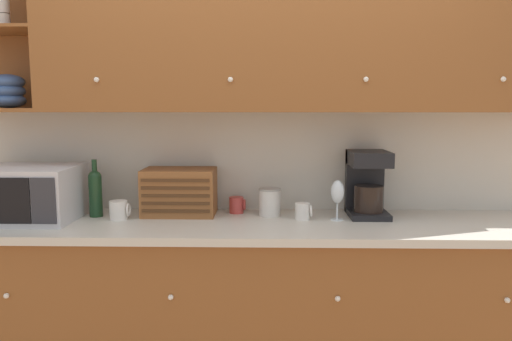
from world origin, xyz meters
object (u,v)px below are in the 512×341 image
object	(u,v)px
microwave	(24,193)
mug_patterned_third	(119,210)
wine_bottle	(95,191)
storage_canister	(270,202)
coffee_maker	(367,182)
mug	(237,205)
bread_box	(180,192)
mug_blue_second	(303,211)
wine_glass	(337,193)

from	to	relation	value
microwave	mug_patterned_third	xyz separation A→B (m)	(0.49, 0.02, -0.09)
microwave	wine_bottle	xyz separation A→B (m)	(0.34, 0.09, -0.00)
storage_canister	coffee_maker	distance (m)	0.54
mug	coffee_maker	distance (m)	0.73
microwave	mug_patterned_third	world-z (taller)	microwave
bread_box	mug_patterned_third	bearing A→B (deg)	-156.10
mug_blue_second	mug_patterned_third	bearing A→B (deg)	-178.71
bread_box	coffee_maker	size ratio (longest dim) A/B	1.10
wine_glass	mug_patterned_third	bearing A→B (deg)	-179.39
wine_bottle	mug	size ratio (longest dim) A/B	3.37
bread_box	mug	world-z (taller)	bread_box
microwave	coffee_maker	world-z (taller)	coffee_maker
wine_glass	coffee_maker	world-z (taller)	coffee_maker
bread_box	mug_blue_second	world-z (taller)	bread_box
wine_bottle	wine_glass	size ratio (longest dim) A/B	1.47
wine_bottle	coffee_maker	world-z (taller)	coffee_maker
wine_bottle	mug_blue_second	size ratio (longest dim) A/B	3.51
wine_bottle	coffee_maker	distance (m)	1.47
wine_bottle	storage_canister	world-z (taller)	wine_bottle
microwave	mug	world-z (taller)	microwave
mug_patterned_third	coffee_maker	distance (m)	1.34
storage_canister	wine_bottle	bearing A→B (deg)	-177.69
microwave	mug	size ratio (longest dim) A/B	5.87
storage_canister	mug_blue_second	distance (m)	0.20
mug_patterned_third	coffee_maker	xyz separation A→B (m)	(1.32, 0.14, 0.13)
wine_glass	wine_bottle	bearing A→B (deg)	177.34
wine_glass	mug	bearing A→B (deg)	162.60
mug_patterned_third	wine_bottle	bearing A→B (deg)	153.84
mug_patterned_third	bread_box	world-z (taller)	bread_box
mug_patterned_third	wine_glass	size ratio (longest dim) A/B	0.50
storage_canister	mug_patterned_third	bearing A→B (deg)	-172.08
bread_box	wine_bottle	bearing A→B (deg)	-172.35
microwave	mug_blue_second	bearing A→B (deg)	1.48
bread_box	wine_glass	xyz separation A→B (m)	(0.85, -0.12, 0.02)
bread_box	mug_blue_second	distance (m)	0.68
wine_glass	coffee_maker	xyz separation A→B (m)	(0.18, 0.13, 0.04)
bread_box	mug	size ratio (longest dim) A/B	4.24
mug_patterned_third	microwave	bearing A→B (deg)	-178.15
mug	coffee_maker	xyz separation A→B (m)	(0.71, -0.04, 0.14)
mug_patterned_third	wine_glass	distance (m)	1.15
coffee_maker	mug_patterned_third	bearing A→B (deg)	-174.07
mug	wine_glass	size ratio (longest dim) A/B	0.44
storage_canister	mug_blue_second	xyz separation A→B (m)	(0.17, -0.09, -0.03)
storage_canister	microwave	bearing A→B (deg)	-174.39
microwave	storage_canister	bearing A→B (deg)	5.61
coffee_maker	mug	bearing A→B (deg)	176.59
wine_bottle	wine_glass	xyz separation A→B (m)	(1.29, -0.06, 0.00)
mug_patterned_third	storage_canister	xyz separation A→B (m)	(0.79, 0.11, 0.03)
microwave	wine_glass	size ratio (longest dim) A/B	2.56
wine_bottle	mug_patterned_third	xyz separation A→B (m)	(0.15, -0.07, -0.09)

